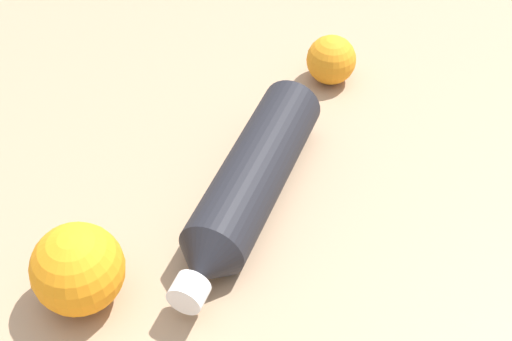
{
  "coord_description": "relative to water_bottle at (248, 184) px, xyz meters",
  "views": [
    {
      "loc": [
        0.11,
        0.47,
        0.55
      ],
      "look_at": [
        -0.02,
        -0.04,
        0.03
      ],
      "focal_mm": 50.33,
      "sensor_mm": 36.0,
      "label": 1
    }
  ],
  "objects": [
    {
      "name": "orange_0",
      "position": [
        -0.15,
        -0.18,
        -0.0
      ],
      "size": [
        0.06,
        0.06,
        0.06
      ],
      "primitive_type": "sphere",
      "color": "orange",
      "rests_on": "ground_plane"
    },
    {
      "name": "ground_plane",
      "position": [
        0.0,
        0.02,
        -0.03
      ],
      "size": [
        2.4,
        2.4,
        0.0
      ],
      "primitive_type": "plane",
      "color": "#9E7F60"
    },
    {
      "name": "orange_2",
      "position": [
        0.17,
        0.07,
        0.01
      ],
      "size": [
        0.08,
        0.08,
        0.08
      ],
      "primitive_type": "sphere",
      "color": "orange",
      "rests_on": "ground_plane"
    },
    {
      "name": "water_bottle",
      "position": [
        0.0,
        0.0,
        0.0
      ],
      "size": [
        0.2,
        0.26,
        0.07
      ],
      "rotation": [
        0.0,
        0.0,
        0.96
      ],
      "color": "black",
      "rests_on": "ground_plane"
    }
  ]
}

